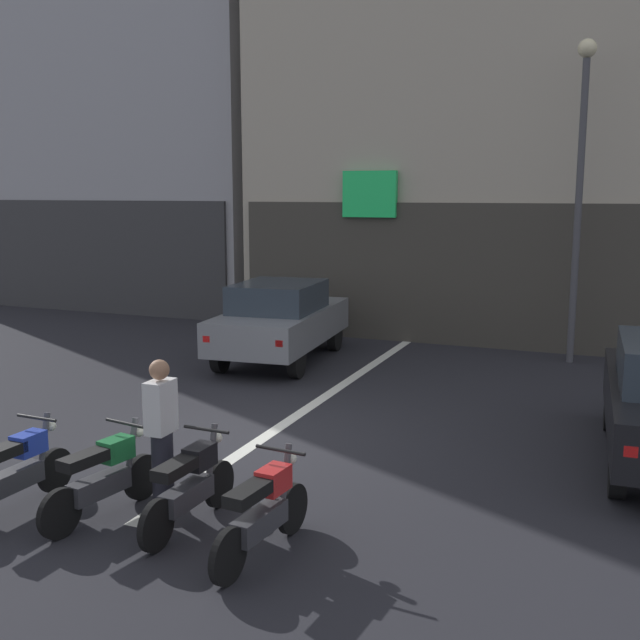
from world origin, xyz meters
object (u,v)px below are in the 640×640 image
object	(u,v)px
street_lamp	(581,169)
person_by_motorcycles	(162,433)
motorcycle_blue_row_leftmost	(17,470)
motorcycle_red_row_right_mid	(263,511)
car_grey_crossing_near	(280,319)
motorcycle_green_row_left_mid	(104,476)
motorcycle_black_row_centre	(190,485)

from	to	relation	value
street_lamp	person_by_motorcycles	distance (m)	10.39
motorcycle_blue_row_leftmost	motorcycle_red_row_right_mid	size ratio (longest dim) A/B	1.00
street_lamp	motorcycle_red_row_right_mid	size ratio (longest dim) A/B	3.79
car_grey_crossing_near	person_by_motorcycles	distance (m)	7.33
car_grey_crossing_near	street_lamp	size ratio (longest dim) A/B	0.67
street_lamp	motorcycle_green_row_left_mid	xyz separation A→B (m)	(-4.06, -9.71, -3.43)
motorcycle_black_row_centre	street_lamp	bearing A→B (deg)	72.15
car_grey_crossing_near	motorcycle_green_row_left_mid	xyz separation A→B (m)	(1.45, -7.53, -0.43)
motorcycle_green_row_left_mid	motorcycle_red_row_right_mid	world-z (taller)	same
motorcycle_green_row_left_mid	motorcycle_red_row_right_mid	distance (m)	1.97
person_by_motorcycles	motorcycle_black_row_centre	bearing A→B (deg)	-29.86
motorcycle_green_row_left_mid	motorcycle_black_row_centre	distance (m)	0.99
motorcycle_black_row_centre	person_by_motorcycles	distance (m)	0.74
motorcycle_blue_row_leftmost	motorcycle_black_row_centre	distance (m)	2.00
car_grey_crossing_near	motorcycle_black_row_centre	distance (m)	7.79
motorcycle_blue_row_leftmost	motorcycle_red_row_right_mid	xyz separation A→B (m)	(2.95, 0.06, 0.00)
person_by_motorcycles	motorcycle_blue_row_leftmost	bearing A→B (deg)	-155.09
car_grey_crossing_near	street_lamp	distance (m)	6.65
motorcycle_blue_row_leftmost	motorcycle_green_row_left_mid	world-z (taller)	same
street_lamp	motorcycle_black_row_centre	bearing A→B (deg)	-107.85
motorcycle_red_row_right_mid	motorcycle_black_row_centre	bearing A→B (deg)	163.60
car_grey_crossing_near	motorcycle_black_row_centre	size ratio (longest dim) A/B	2.54
car_grey_crossing_near	motorcycle_red_row_right_mid	world-z (taller)	car_grey_crossing_near
motorcycle_blue_row_leftmost	person_by_motorcycles	bearing A→B (deg)	24.91
street_lamp	motorcycle_blue_row_leftmost	bearing A→B (deg)	-116.97
car_grey_crossing_near	motorcycle_blue_row_leftmost	xyz separation A→B (m)	(0.47, -7.74, -0.43)
motorcycle_blue_row_leftmost	motorcycle_black_row_centre	xyz separation A→B (m)	(1.97, 0.35, 0.00)
motorcycle_blue_row_leftmost	street_lamp	bearing A→B (deg)	63.03
car_grey_crossing_near	motorcycle_blue_row_leftmost	world-z (taller)	car_grey_crossing_near
person_by_motorcycles	motorcycle_red_row_right_mid	bearing A→B (deg)	-21.46
street_lamp	motorcycle_black_row_centre	size ratio (longest dim) A/B	3.79
car_grey_crossing_near	street_lamp	world-z (taller)	street_lamp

